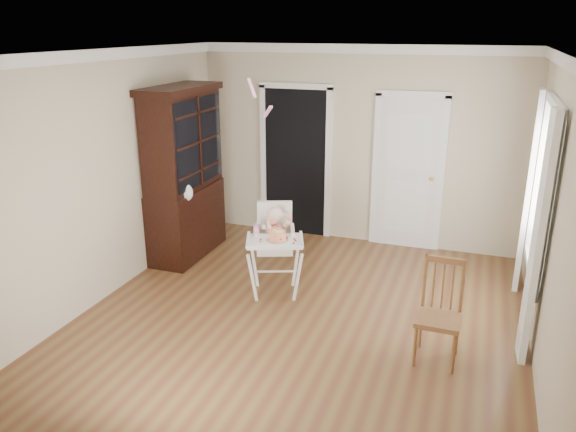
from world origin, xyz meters
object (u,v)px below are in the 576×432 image
(high_chair, at_px, (275,239))
(sippy_cup, at_px, (256,230))
(cake, at_px, (277,236))
(china_cabinet, at_px, (184,173))
(dining_chair, at_px, (439,315))

(high_chair, height_order, sippy_cup, high_chair)
(cake, height_order, china_cabinet, china_cabinet)
(sippy_cup, xyz_separation_m, dining_chair, (2.02, -0.59, -0.37))
(sippy_cup, relative_size, china_cabinet, 0.07)
(sippy_cup, relative_size, dining_chair, 0.17)
(sippy_cup, bearing_deg, high_chair, 49.11)
(high_chair, bearing_deg, sippy_cup, -151.65)
(sippy_cup, distance_m, china_cabinet, 1.66)
(high_chair, distance_m, cake, 0.29)
(high_chair, relative_size, china_cabinet, 0.48)
(cake, distance_m, sippy_cup, 0.27)
(cake, bearing_deg, sippy_cup, 168.80)
(cake, relative_size, sippy_cup, 1.41)
(cake, bearing_deg, dining_chair, -16.95)
(cake, bearing_deg, high_chair, 116.94)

